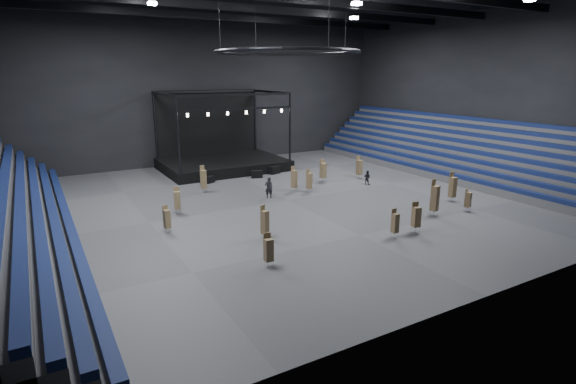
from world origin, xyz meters
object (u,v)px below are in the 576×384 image
flight_case_right (275,170)px  chair_stack_4 (268,249)px  chair_stack_1 (203,179)px  chair_stack_12 (167,219)px  man_center (269,188)px  chair_stack_8 (468,199)px  chair_stack_13 (323,170)px  crew_member (367,177)px  stage (221,157)px  chair_stack_3 (435,198)px  flight_case_mid (257,174)px  chair_stack_10 (294,179)px  chair_stack_2 (359,167)px  chair_stack_9 (265,222)px  chair_stack_6 (309,180)px  chair_stack_7 (416,216)px  chair_stack_5 (395,223)px  flight_case_left (210,180)px  chair_stack_0 (177,200)px  chair_stack_11 (453,187)px

flight_case_right → chair_stack_4: (-12.46, -22.34, 0.70)m
chair_stack_1 → chair_stack_12: (-6.19, -9.50, -0.27)m
chair_stack_1 → man_center: size_ratio=1.35×
chair_stack_4 → chair_stack_8: bearing=6.8°
chair_stack_13 → crew_member: 4.69m
stage → chair_stack_3: (8.08, -26.13, 0.09)m
chair_stack_8 → flight_case_mid: bearing=94.3°
chair_stack_1 → chair_stack_4: 18.68m
chair_stack_10 → crew_member: size_ratio=1.71×
chair_stack_2 → chair_stack_12: bearing=-172.6°
flight_case_right → crew_member: size_ratio=0.89×
chair_stack_4 → chair_stack_10: 17.75m
stage → chair_stack_2: 16.85m
stage → man_center: stage is taller
chair_stack_8 → flight_case_right: bearing=87.1°
chair_stack_9 → chair_stack_6: bearing=21.4°
chair_stack_4 → chair_stack_8: 19.69m
chair_stack_10 → man_center: chair_stack_10 is taller
chair_stack_7 → chair_stack_2: bearing=77.5°
flight_case_right → chair_stack_12: (-16.10, -13.34, 0.64)m
chair_stack_5 → crew_member: 15.49m
chair_stack_2 → chair_stack_12: chair_stack_2 is taller
flight_case_mid → chair_stack_10: size_ratio=0.49×
chair_stack_4 → flight_case_left: bearing=81.1°
stage → chair_stack_0: (-9.89, -15.19, -0.24)m
flight_case_mid → crew_member: size_ratio=0.83×
chair_stack_13 → man_center: size_ratio=1.22×
chair_stack_10 → chair_stack_11: chair_stack_11 is taller
chair_stack_7 → man_center: size_ratio=1.15×
chair_stack_5 → chair_stack_11: bearing=20.8°
chair_stack_1 → chair_stack_7: chair_stack_1 is taller
chair_stack_4 → chair_stack_5: bearing=2.4°
chair_stack_9 → chair_stack_4: bearing=-136.7°
chair_stack_4 → man_center: 15.33m
chair_stack_3 → chair_stack_13: size_ratio=1.25×
chair_stack_1 → chair_stack_2: 17.10m
flight_case_left → flight_case_mid: (5.39, -0.35, 0.05)m
chair_stack_9 → chair_stack_11: 18.92m
chair_stack_5 → man_center: 13.90m
chair_stack_10 → chair_stack_13: bearing=5.0°
chair_stack_10 → chair_stack_6: bearing=-58.0°
chair_stack_1 → man_center: bearing=-52.4°
chair_stack_0 → chair_stack_4: 13.14m
stage → chair_stack_7: size_ratio=6.14×
flight_case_mid → man_center: bearing=-108.5°
chair_stack_6 → chair_stack_8: 14.44m
chair_stack_9 → chair_stack_12: (-5.62, 4.64, -0.17)m
flight_case_mid → chair_stack_8: (9.85, -20.03, 0.65)m
chair_stack_2 → chair_stack_10: 9.13m
chair_stack_8 → chair_stack_11: chair_stack_11 is taller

